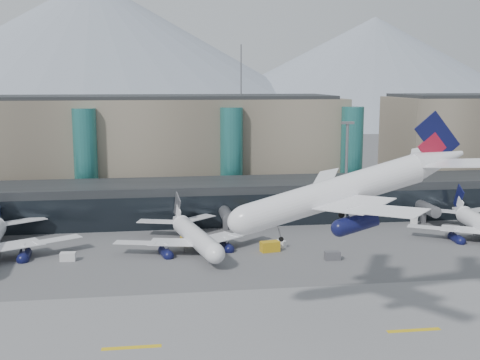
# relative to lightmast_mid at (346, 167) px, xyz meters

# --- Properties ---
(ground) EXTENTS (900.00, 900.00, 0.00)m
(ground) POSITION_rel_lightmast_mid_xyz_m (-30.00, -48.00, -14.42)
(ground) COLOR #515154
(ground) RESTS_ON ground
(runway_strip) EXTENTS (400.00, 40.00, 0.04)m
(runway_strip) POSITION_rel_lightmast_mid_xyz_m (-30.00, -63.00, -14.40)
(runway_strip) COLOR slate
(runway_strip) RESTS_ON ground
(runway_markings) EXTENTS (128.00, 1.00, 0.02)m
(runway_markings) POSITION_rel_lightmast_mid_xyz_m (-30.00, -63.00, -14.37)
(runway_markings) COLOR gold
(runway_markings) RESTS_ON ground
(concourse) EXTENTS (170.00, 27.00, 10.00)m
(concourse) POSITION_rel_lightmast_mid_xyz_m (-30.02, 9.73, -9.45)
(concourse) COLOR black
(concourse) RESTS_ON ground
(terminal_main) EXTENTS (130.00, 30.00, 31.00)m
(terminal_main) POSITION_rel_lightmast_mid_xyz_m (-55.00, 42.00, 1.03)
(terminal_main) COLOR gray
(terminal_main) RESTS_ON ground
(teal_towers) EXTENTS (116.40, 19.40, 46.00)m
(teal_towers) POSITION_rel_lightmast_mid_xyz_m (-44.99, 26.01, -0.41)
(teal_towers) COLOR #297471
(teal_towers) RESTS_ON ground
(mountain_ridge) EXTENTS (910.00, 400.00, 110.00)m
(mountain_ridge) POSITION_rel_lightmast_mid_xyz_m (-14.03, 332.00, 31.33)
(mountain_ridge) COLOR gray
(mountain_ridge) RESTS_ON ground
(lightmast_mid) EXTENTS (3.00, 1.20, 25.60)m
(lightmast_mid) POSITION_rel_lightmast_mid_xyz_m (0.00, 0.00, 0.00)
(lightmast_mid) COLOR slate
(lightmast_mid) RESTS_ON ground
(hero_jet) EXTENTS (36.60, 37.75, 12.16)m
(hero_jet) POSITION_rel_lightmast_mid_xyz_m (-17.70, -58.50, 6.88)
(hero_jet) COLOR white
(hero_jet) RESTS_ON ground
(jet_parked_mid) EXTENTS (34.27, 35.09, 11.29)m
(jet_parked_mid) POSITION_rel_lightmast_mid_xyz_m (-38.90, -15.61, -10.15)
(jet_parked_mid) COLOR white
(jet_parked_mid) RESTS_ON ground
(jet_parked_right) EXTENTS (35.12, 34.74, 11.36)m
(jet_parked_right) POSITION_rel_lightmast_mid_xyz_m (26.84, -15.58, -10.12)
(jet_parked_right) COLOR white
(jet_parked_right) RESTS_ON ground
(veh_a) EXTENTS (3.08, 1.84, 1.68)m
(veh_a) POSITION_rel_lightmast_mid_xyz_m (-63.92, -21.25, -13.58)
(veh_a) COLOR silver
(veh_a) RESTS_ON ground
(veh_b) EXTENTS (2.24, 3.14, 1.66)m
(veh_b) POSITION_rel_lightmast_mid_xyz_m (-40.10, -12.45, -13.59)
(veh_b) COLOR #C09216
(veh_b) RESTS_ON ground
(veh_c) EXTENTS (3.13, 1.74, 1.71)m
(veh_c) POSITION_rel_lightmast_mid_xyz_m (-11.62, -28.05, -13.56)
(veh_c) COLOR #4D4C52
(veh_c) RESTS_ON ground
(veh_d) EXTENTS (2.95, 3.56, 1.80)m
(veh_d) POSITION_rel_lightmast_mid_xyz_m (16.96, -2.73, -13.52)
(veh_d) COLOR silver
(veh_d) RESTS_ON ground
(veh_g) EXTENTS (2.76, 2.73, 1.43)m
(veh_g) POSITION_rel_lightmast_mid_xyz_m (-20.05, -17.55, -13.70)
(veh_g) COLOR silver
(veh_g) RESTS_ON ground
(veh_h) EXTENTS (4.22, 2.75, 2.16)m
(veh_h) POSITION_rel_lightmast_mid_xyz_m (-22.87, -20.51, -13.34)
(veh_h) COLOR #C09216
(veh_h) RESTS_ON ground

